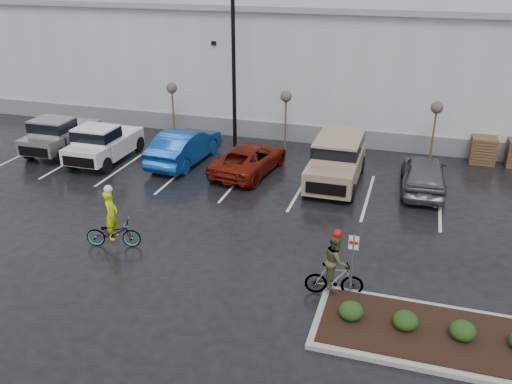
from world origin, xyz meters
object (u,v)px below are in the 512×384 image
(lamppost, at_px, (233,42))
(cyclist_hivis, at_px, (113,228))
(sapling_east, at_px, (437,111))
(fire_lane_sign, at_px, (352,259))
(pallet_stack_a, at_px, (483,150))
(sapling_mid, at_px, (286,100))
(pickup_white, at_px, (107,141))
(car_red, at_px, (249,159))
(cyclist_olive, at_px, (335,271))
(suv_tan, at_px, (336,162))
(car_grey, at_px, (424,173))
(pickup_silver, at_px, (64,132))
(sapling_west, at_px, (172,91))
(car_blue, at_px, (185,146))

(lamppost, relative_size, cyclist_hivis, 3.85)
(sapling_east, xyz_separation_m, fire_lane_sign, (-2.20, -12.80, -1.32))
(fire_lane_sign, xyz_separation_m, cyclist_hivis, (-8.59, 0.76, -0.67))
(pallet_stack_a, bearing_deg, lamppost, -170.91)
(sapling_mid, relative_size, pickup_white, 0.62)
(pickup_white, bearing_deg, car_red, 2.76)
(pallet_stack_a, xyz_separation_m, cyclist_olive, (-5.21, -13.72, 0.15))
(suv_tan, bearing_deg, fire_lane_sign, -77.75)
(sapling_east, height_order, car_grey, sapling_east)
(pickup_silver, xyz_separation_m, car_grey, (18.44, 0.02, -0.19))
(pickup_white, bearing_deg, sapling_mid, 26.29)
(fire_lane_sign, distance_m, suv_tan, 9.13)
(sapling_mid, bearing_deg, lamppost, -158.20)
(sapling_west, relative_size, cyclist_hivis, 1.34)
(pallet_stack_a, relative_size, fire_lane_sign, 0.61)
(car_blue, bearing_deg, car_red, 177.74)
(lamppost, xyz_separation_m, car_red, (1.68, -2.73, -4.99))
(sapling_mid, height_order, cyclist_olive, sapling_mid)
(pickup_white, relative_size, car_blue, 1.00)
(pickup_white, height_order, cyclist_hivis, cyclist_hivis)
(fire_lane_sign, bearing_deg, car_grey, 78.41)
(sapling_east, relative_size, cyclist_hivis, 1.34)
(sapling_west, height_order, sapling_east, same)
(cyclist_hivis, bearing_deg, suv_tan, -53.73)
(pallet_stack_a, bearing_deg, sapling_west, -176.53)
(sapling_east, bearing_deg, suv_tan, -136.81)
(sapling_mid, bearing_deg, pickup_silver, -162.60)
(fire_lane_sign, relative_size, pickup_silver, 0.42)
(pallet_stack_a, bearing_deg, cyclist_hivis, -135.56)
(suv_tan, height_order, cyclist_hivis, cyclist_hivis)
(fire_lane_sign, xyz_separation_m, car_grey, (1.91, 9.29, -0.61))
(sapling_mid, height_order, pickup_silver, sapling_mid)
(lamppost, xyz_separation_m, sapling_east, (10.00, 1.00, -2.96))
(pallet_stack_a, height_order, pickup_white, pickup_white)
(lamppost, height_order, pallet_stack_a, lamppost)
(suv_tan, distance_m, car_grey, 3.87)
(sapling_mid, relative_size, car_blue, 0.62)
(fire_lane_sign, height_order, cyclist_hivis, cyclist_hivis)
(car_grey, xyz_separation_m, cyclist_olive, (-2.41, -9.22, 0.03))
(sapling_mid, bearing_deg, sapling_east, 0.00)
(pallet_stack_a, distance_m, fire_lane_sign, 14.60)
(car_blue, xyz_separation_m, cyclist_hivis, (1.05, -8.68, -0.12))
(car_blue, bearing_deg, cyclist_hivis, 100.69)
(car_red, bearing_deg, car_grey, -170.70)
(pallet_stack_a, xyz_separation_m, cyclist_hivis, (-13.29, -13.04, 0.06))
(lamppost, distance_m, car_red, 5.93)
(sapling_east, relative_size, pickup_silver, 0.62)
(car_grey, bearing_deg, car_red, -1.12)
(pickup_white, bearing_deg, lamppost, 28.12)
(lamppost, bearing_deg, cyclist_hivis, -94.11)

